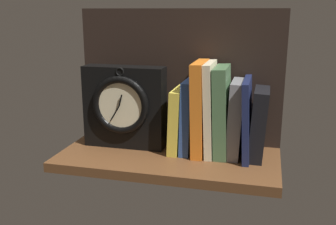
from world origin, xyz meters
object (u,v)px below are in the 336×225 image
(book_black_skeptic, at_px, (259,124))
(framed_clock, at_px, (124,107))
(book_gray_chess, at_px, (236,119))
(book_blue_modern, at_px, (189,116))
(book_cream_twain, at_px, (211,109))
(book_green_romantic, at_px, (222,111))
(book_navy_bierce, at_px, (247,118))
(book_orange_pandolfini, at_px, (200,108))
(book_yellow_seinlanguage, at_px, (178,120))

(book_black_skeptic, height_order, framed_clock, framed_clock)
(book_gray_chess, height_order, book_black_skeptic, book_gray_chess)
(book_blue_modern, xyz_separation_m, book_black_skeptic, (0.19, 0.00, -0.01))
(book_blue_modern, xyz_separation_m, framed_clock, (-0.18, -0.01, 0.02))
(book_cream_twain, xyz_separation_m, book_green_romantic, (0.03, 0.00, -0.01))
(book_cream_twain, distance_m, framed_clock, 0.24)
(book_blue_modern, bearing_deg, book_cream_twain, 0.00)
(book_navy_bierce, bearing_deg, book_blue_modern, 180.00)
(framed_clock, bearing_deg, book_navy_bierce, 1.21)
(book_green_romantic, bearing_deg, book_orange_pandolfini, 180.00)
(book_green_romantic, distance_m, book_gray_chess, 0.04)
(book_yellow_seinlanguage, height_order, book_gray_chess, book_gray_chess)
(book_black_skeptic, bearing_deg, book_navy_bierce, 180.00)
(book_gray_chess, distance_m, book_navy_bierce, 0.03)
(book_cream_twain, height_order, framed_clock, book_cream_twain)
(book_black_skeptic, bearing_deg, book_blue_modern, 180.00)
(book_orange_pandolfini, relative_size, book_navy_bierce, 1.20)
(book_yellow_seinlanguage, xyz_separation_m, framed_clock, (-0.15, -0.01, 0.03))
(book_gray_chess, height_order, framed_clock, framed_clock)
(book_blue_modern, height_order, book_navy_bierce, book_navy_bierce)
(book_green_romantic, bearing_deg, book_black_skeptic, 0.00)
(book_cream_twain, distance_m, book_gray_chess, 0.07)
(book_orange_pandolfini, bearing_deg, book_gray_chess, 0.00)
(framed_clock, bearing_deg, book_orange_pandolfini, 1.91)
(book_orange_pandolfini, relative_size, book_black_skeptic, 1.36)
(book_yellow_seinlanguage, distance_m, book_black_skeptic, 0.22)
(book_gray_chess, bearing_deg, framed_clock, -178.68)
(book_orange_pandolfini, bearing_deg, book_cream_twain, 0.00)
(book_green_romantic, bearing_deg, framed_clock, -178.50)
(book_yellow_seinlanguage, distance_m, book_orange_pandolfini, 0.07)
(book_blue_modern, height_order, book_gray_chess, book_gray_chess)
(book_black_skeptic, bearing_deg, framed_clock, -178.89)
(book_yellow_seinlanguage, relative_size, book_blue_modern, 0.87)
(book_blue_modern, height_order, book_cream_twain, book_cream_twain)
(book_navy_bierce, bearing_deg, book_yellow_seinlanguage, 180.00)
(book_orange_pandolfini, xyz_separation_m, book_green_romantic, (0.06, 0.00, -0.01))
(book_blue_modern, xyz_separation_m, book_gray_chess, (0.13, 0.00, 0.00))
(book_black_skeptic, bearing_deg, book_yellow_seinlanguage, 180.00)
(book_cream_twain, height_order, book_black_skeptic, book_cream_twain)
(framed_clock, bearing_deg, book_blue_modern, 2.23)
(book_cream_twain, distance_m, book_green_romantic, 0.03)
(book_green_romantic, height_order, book_black_skeptic, book_green_romantic)
(book_black_skeptic, relative_size, framed_clock, 0.79)
(book_black_skeptic, bearing_deg, book_orange_pandolfini, 180.00)
(book_yellow_seinlanguage, distance_m, book_gray_chess, 0.16)
(book_orange_pandolfini, xyz_separation_m, book_gray_chess, (0.10, 0.00, -0.02))
(book_blue_modern, distance_m, book_green_romantic, 0.09)
(book_navy_bierce, relative_size, book_black_skeptic, 1.13)
(book_blue_modern, bearing_deg, book_black_skeptic, 0.00)
(book_gray_chess, bearing_deg, book_black_skeptic, 0.00)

